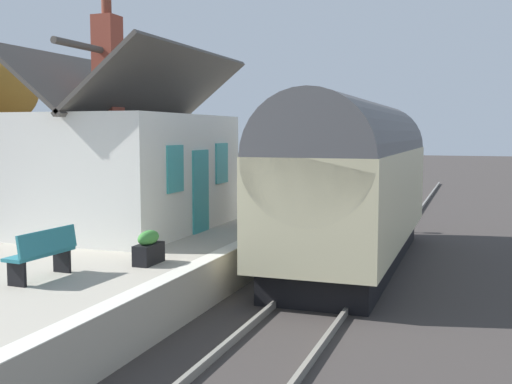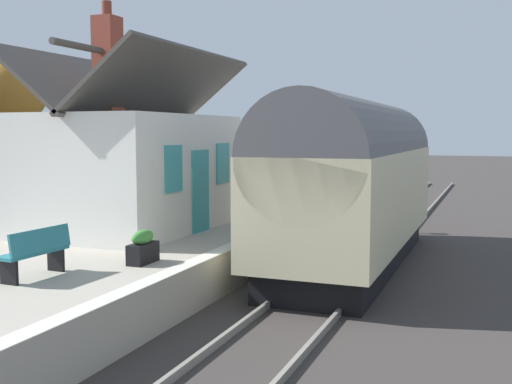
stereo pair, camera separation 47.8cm
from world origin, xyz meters
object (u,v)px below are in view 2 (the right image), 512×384
object	(u,v)px
planter_bench_left	(206,193)
planter_under_sign	(254,216)
station_building	(133,167)
planter_edge_far	(143,247)
bench_platform_end	(36,251)
lamp_post_platform	(304,137)
station_sign_board	(252,182)
tree_far_left	(15,90)
planter_corner_building	(206,191)
train	(355,181)
bench_by_lamp	(293,186)

from	to	relation	value
planter_bench_left	planter_under_sign	xyz separation A→B (m)	(-3.71, -3.25, -0.17)
station_building	planter_edge_far	world-z (taller)	station_building
bench_platform_end	planter_bench_left	size ratio (longest dim) A/B	1.81
station_building	lamp_post_platform	world-z (taller)	station_building
lamp_post_platform	station_sign_board	size ratio (longest dim) A/B	2.14
tree_far_left	station_building	bearing A→B (deg)	-124.70
station_building	planter_corner_building	size ratio (longest dim) A/B	7.47
planter_bench_left	planter_corner_building	bearing A→B (deg)	27.17
planter_corner_building	train	bearing A→B (deg)	-124.27
station_building	planter_corner_building	bearing A→B (deg)	8.22
planter_bench_left	planter_edge_far	distance (m)	9.56
train	planter_under_sign	world-z (taller)	train
lamp_post_platform	tree_far_left	bearing A→B (deg)	87.58
planter_bench_left	station_sign_board	distance (m)	4.93
planter_under_sign	planter_corner_building	distance (m)	5.84
bench_platform_end	planter_bench_left	world-z (taller)	bench_platform_end
train	planter_corner_building	size ratio (longest dim) A/B	12.12
planter_edge_far	tree_far_left	world-z (taller)	tree_far_left
planter_bench_left	planter_corner_building	world-z (taller)	planter_corner_building
bench_platform_end	planter_corner_building	distance (m)	11.87
train	bench_by_lamp	distance (m)	7.91
planter_bench_left	lamp_post_platform	bearing A→B (deg)	-66.44
train	bench_platform_end	size ratio (longest dim) A/B	7.07
station_building	planter_corner_building	xyz separation A→B (m)	(6.17, 0.89, -1.23)
planter_under_sign	planter_corner_building	size ratio (longest dim) A/B	1.32
bench_by_lamp	station_sign_board	size ratio (longest dim) A/B	0.89
train	bench_by_lamp	xyz separation A→B (m)	(6.85, 3.86, -0.82)
bench_by_lamp	bench_platform_end	bearing A→B (deg)	179.24
train	station_sign_board	distance (m)	2.80
bench_by_lamp	planter_bench_left	size ratio (longest dim) A/B	1.79
train	station_building	world-z (taller)	station_building
planter_edge_far	lamp_post_platform	xyz separation A→B (m)	(10.44, -0.11, 2.06)
planter_edge_far	lamp_post_platform	size ratio (longest dim) A/B	0.22
lamp_post_platform	bench_platform_end	bearing A→B (deg)	174.38
train	planter_bench_left	size ratio (longest dim) A/B	12.80
station_building	bench_by_lamp	world-z (taller)	station_building
bench_platform_end	station_sign_board	bearing A→B (deg)	-10.00
bench_by_lamp	tree_far_left	distance (m)	12.83
train	lamp_post_platform	size ratio (longest dim) A/B	2.98
station_sign_board	station_building	bearing A→B (deg)	121.36
train	planter_bench_left	distance (m)	7.01
lamp_post_platform	planter_edge_far	bearing A→B (deg)	179.41
bench_platform_end	planter_edge_far	bearing A→B (deg)	-32.14
bench_by_lamp	planter_edge_far	distance (m)	12.42
lamp_post_platform	station_sign_board	distance (m)	5.19
planter_bench_left	lamp_post_platform	xyz separation A→B (m)	(1.37, -3.13, 1.94)
station_building	planter_bench_left	distance (m)	5.50
bench_platform_end	planter_bench_left	bearing A→B (deg)	10.14
tree_far_left	lamp_post_platform	bearing A→B (deg)	-92.42
train	station_sign_board	world-z (taller)	train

